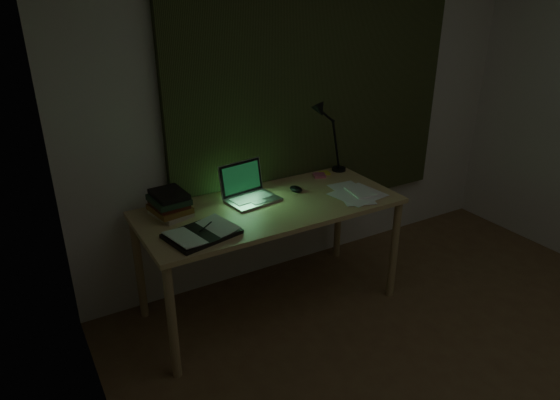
{
  "coord_description": "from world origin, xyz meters",
  "views": [
    {
      "loc": [
        -1.95,
        -0.89,
        2.01
      ],
      "look_at": [
        -0.6,
        1.44,
        0.82
      ],
      "focal_mm": 32.0,
      "sensor_mm": 36.0,
      "label": 1
    }
  ],
  "objects_px": {
    "open_textbook": "(202,233)",
    "desk_lamp": "(341,134)",
    "loose_papers": "(353,193)",
    "laptop": "(252,184)",
    "book_stack": "(170,203)",
    "desk": "(271,257)"
  },
  "relations": [
    {
      "from": "open_textbook",
      "to": "book_stack",
      "type": "distance_m",
      "value": 0.35
    },
    {
      "from": "loose_papers",
      "to": "book_stack",
      "type": "bearing_deg",
      "value": 165.68
    },
    {
      "from": "desk",
      "to": "book_stack",
      "type": "height_order",
      "value": "book_stack"
    },
    {
      "from": "desk_lamp",
      "to": "open_textbook",
      "type": "bearing_deg",
      "value": -156.93
    },
    {
      "from": "desk",
      "to": "laptop",
      "type": "height_order",
      "value": "laptop"
    },
    {
      "from": "book_stack",
      "to": "loose_papers",
      "type": "relative_size",
      "value": 0.7
    },
    {
      "from": "loose_papers",
      "to": "open_textbook",
      "type": "bearing_deg",
      "value": -177.37
    },
    {
      "from": "desk_lamp",
      "to": "loose_papers",
      "type": "bearing_deg",
      "value": -110.96
    },
    {
      "from": "book_stack",
      "to": "desk_lamp",
      "type": "distance_m",
      "value": 1.33
    },
    {
      "from": "desk",
      "to": "open_textbook",
      "type": "height_order",
      "value": "open_textbook"
    },
    {
      "from": "open_textbook",
      "to": "desk_lamp",
      "type": "xyz_separation_m",
      "value": [
        1.25,
        0.45,
        0.25
      ]
    },
    {
      "from": "laptop",
      "to": "book_stack",
      "type": "xyz_separation_m",
      "value": [
        -0.51,
        0.06,
        -0.04
      ]
    },
    {
      "from": "laptop",
      "to": "open_textbook",
      "type": "height_order",
      "value": "laptop"
    },
    {
      "from": "laptop",
      "to": "desk_lamp",
      "type": "distance_m",
      "value": 0.83
    },
    {
      "from": "open_textbook",
      "to": "book_stack",
      "type": "bearing_deg",
      "value": 87.92
    },
    {
      "from": "laptop",
      "to": "loose_papers",
      "type": "bearing_deg",
      "value": -28.43
    },
    {
      "from": "desk",
      "to": "open_textbook",
      "type": "distance_m",
      "value": 0.67
    },
    {
      "from": "loose_papers",
      "to": "desk",
      "type": "bearing_deg",
      "value": 168.05
    },
    {
      "from": "loose_papers",
      "to": "desk_lamp",
      "type": "bearing_deg",
      "value": 65.79
    },
    {
      "from": "open_textbook",
      "to": "desk_lamp",
      "type": "height_order",
      "value": "desk_lamp"
    },
    {
      "from": "laptop",
      "to": "open_textbook",
      "type": "relative_size",
      "value": 0.95
    },
    {
      "from": "loose_papers",
      "to": "desk_lamp",
      "type": "xyz_separation_m",
      "value": [
        0.18,
        0.4,
        0.26
      ]
    }
  ]
}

